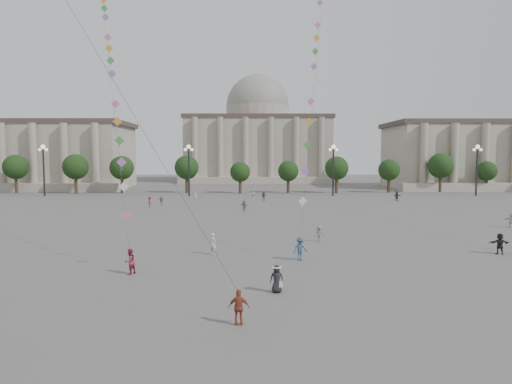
{
  "coord_description": "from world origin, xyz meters",
  "views": [
    {
      "loc": [
        -1.89,
        -24.63,
        8.27
      ],
      "look_at": [
        -1.57,
        12.0,
        5.38
      ],
      "focal_mm": 32.0,
      "sensor_mm": 36.0,
      "label": 1
    }
  ],
  "objects": [
    {
      "name": "person_crowd_13",
      "position": [
        -5.19,
        13.27,
        0.92
      ],
      "size": [
        0.8,
        0.75,
        1.83
      ],
      "primitive_type": "imported",
      "rotation": [
        0.0,
        0.0,
        2.5
      ],
      "color": "silver",
      "rests_on": "ground"
    },
    {
      "name": "person_crowd_9",
      "position": [
        24.97,
        59.26,
        0.87
      ],
      "size": [
        1.69,
        1.05,
        1.74
      ],
      "primitive_type": "imported",
      "rotation": [
        0.0,
        0.0,
        0.36
      ],
      "color": "black",
      "rests_on": "ground"
    },
    {
      "name": "tourist_0",
      "position": [
        -2.54,
        -2.86,
        0.89
      ],
      "size": [
        1.07,
        0.52,
        1.78
      ],
      "primitive_type": "imported",
      "rotation": [
        0.0,
        0.0,
        3.06
      ],
      "color": "brown",
      "rests_on": "ground"
    },
    {
      "name": "lamp_post_mid_east",
      "position": [
        15.0,
        70.0,
        7.35
      ],
      "size": [
        2.0,
        0.9,
        10.65
      ],
      "color": "#262628",
      "rests_on": "ground"
    },
    {
      "name": "kite_train_west",
      "position": [
        -18.73,
        28.75,
        24.8
      ],
      "size": [
        16.16,
        41.0,
        61.7
      ],
      "color": "#3F3F3F",
      "rests_on": "ground"
    },
    {
      "name": "person_crowd_0",
      "position": [
        0.23,
        58.91,
        0.91
      ],
      "size": [
        1.09,
        0.5,
        1.82
      ],
      "primitive_type": "imported",
      "rotation": [
        0.0,
        0.0,
        0.06
      ],
      "color": "#2F4D6A",
      "rests_on": "ground"
    },
    {
      "name": "hall_central",
      "position": [
        0.0,
        129.22,
        14.23
      ],
      "size": [
        48.3,
        34.3,
        35.5
      ],
      "color": "#A59A8A",
      "rests_on": "ground"
    },
    {
      "name": "person_crowd_7",
      "position": [
        28.25,
        27.59,
        0.87
      ],
      "size": [
        1.69,
        0.81,
        1.75
      ],
      "primitive_type": "imported",
      "rotation": [
        0.0,
        0.0,
        2.95
      ],
      "color": "silver",
      "rests_on": "ground"
    },
    {
      "name": "lamp_post_far_west",
      "position": [
        -45.0,
        70.0,
        7.35
      ],
      "size": [
        2.0,
        0.9,
        10.65
      ],
      "color": "#262628",
      "rests_on": "ground"
    },
    {
      "name": "person_crowd_6",
      "position": [
        4.6,
        19.0,
        0.77
      ],
      "size": [
        1.03,
        0.64,
        1.54
      ],
      "primitive_type": "imported",
      "rotation": [
        0.0,
        0.0,
        0.07
      ],
      "color": "slate",
      "rests_on": "ground"
    },
    {
      "name": "tree_row",
      "position": [
        0.0,
        78.0,
        5.39
      ],
      "size": [
        137.12,
        5.12,
        8.0
      ],
      "color": "#36251B",
      "rests_on": "ground"
    },
    {
      "name": "person_crowd_4",
      "position": [
        -1.71,
        64.9,
        0.85
      ],
      "size": [
        1.61,
        1.22,
        1.7
      ],
      "primitive_type": "imported",
      "rotation": [
        0.0,
        0.0,
        3.66
      ],
      "color": "silver",
      "rests_on": "ground"
    },
    {
      "name": "person_crowd_17",
      "position": [
        -18.32,
        48.33,
        0.93
      ],
      "size": [
        1.08,
        1.36,
        1.85
      ],
      "primitive_type": "imported",
      "rotation": [
        0.0,
        0.0,
        1.95
      ],
      "color": "maroon",
      "rests_on": "ground"
    },
    {
      "name": "lamp_post_far_east",
      "position": [
        45.0,
        70.0,
        7.35
      ],
      "size": [
        2.0,
        0.9,
        10.65
      ],
      "color": "#262628",
      "rests_on": "ground"
    },
    {
      "name": "person_crowd_12",
      "position": [
        -3.07,
        43.71,
        0.82
      ],
      "size": [
        1.52,
        1.28,
        1.64
      ],
      "primitive_type": "imported",
      "rotation": [
        0.0,
        0.0,
        2.52
      ],
      "color": "slate",
      "rests_on": "ground"
    },
    {
      "name": "person_crowd_3",
      "position": [
        19.03,
        13.17,
        0.89
      ],
      "size": [
        1.69,
        0.65,
        1.78
      ],
      "primitive_type": "imported",
      "rotation": [
        0.0,
        0.0,
        3.06
      ],
      "color": "black",
      "rests_on": "ground"
    },
    {
      "name": "hat_person",
      "position": [
        -0.4,
        2.46,
        0.89
      ],
      "size": [
        0.83,
        0.6,
        1.69
      ],
      "color": "black",
      "rests_on": "ground"
    },
    {
      "name": "ground",
      "position": [
        0.0,
        0.0,
        0.0
      ],
      "size": [
        360.0,
        360.0,
        0.0
      ],
      "primitive_type": "plane",
      "color": "#53504E",
      "rests_on": "ground"
    },
    {
      "name": "lamp_post_mid_west",
      "position": [
        -15.0,
        70.0,
        7.35
      ],
      "size": [
        2.0,
        0.9,
        10.65
      ],
      "color": "#262628",
      "rests_on": "ground"
    },
    {
      "name": "kite_flyer_0",
      "position": [
        -10.48,
        6.92,
        0.9
      ],
      "size": [
        1.05,
        1.1,
        1.8
      ],
      "primitive_type": "imported",
      "rotation": [
        0.0,
        0.0,
        4.14
      ],
      "color": "maroon",
      "rests_on": "ground"
    },
    {
      "name": "person_crowd_16",
      "position": [
        -17.26,
        52.14,
        0.75
      ],
      "size": [
        0.88,
        0.38,
        1.5
      ],
      "primitive_type": "imported",
      "rotation": [
        0.0,
        0.0,
        6.27
      ],
      "color": "slate",
      "rests_on": "ground"
    },
    {
      "name": "person_crowd_10",
      "position": [
        -12.37,
        59.81,
        0.84
      ],
      "size": [
        0.43,
        0.63,
        1.68
      ],
      "primitive_type": "imported",
      "rotation": [
        0.0,
        0.0,
        1.53
      ],
      "color": "silver",
      "rests_on": "ground"
    },
    {
      "name": "kite_flyer_1",
      "position": [
        1.92,
        11.01,
        0.94
      ],
      "size": [
        1.39,
        1.11,
        1.88
      ],
      "primitive_type": "imported",
      "rotation": [
        0.0,
        0.0,
        0.39
      ],
      "color": "#2E4967",
      "rests_on": "ground"
    }
  ]
}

